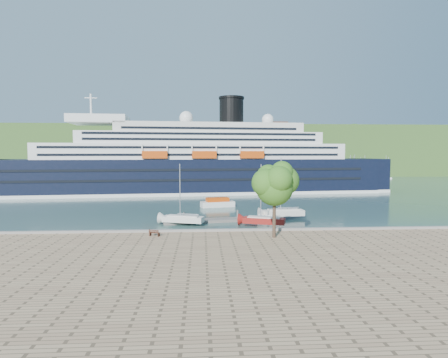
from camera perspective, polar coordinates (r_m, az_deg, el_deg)
ground at (r=48.59m, az=-1.03°, el=-9.07°), size 400.00×400.00×0.00m
far_hillside at (r=192.30m, az=-2.81°, el=4.30°), size 400.00×50.00×24.00m
quay_coping at (r=48.14m, az=-1.02°, el=-7.79°), size 220.00×0.50×0.30m
cruise_ship at (r=102.78m, az=-5.74°, el=5.23°), size 118.79×27.26×26.44m
park_bench at (r=46.09m, az=-10.54°, el=-8.02°), size 1.48×1.03×0.88m
promenade_tree at (r=44.34m, az=7.68°, el=-2.66°), size 5.88×5.88×9.74m
floating_pontoon at (r=60.49m, az=0.08°, el=-6.26°), size 19.66×5.90×0.43m
sailboat_white_near at (r=57.01m, az=-6.27°, el=-2.60°), size 7.16×3.85×8.91m
sailboat_red at (r=55.85m, az=6.12°, el=-2.77°), size 7.10×4.15×8.86m
sailboat_white_far at (r=62.92m, az=9.10°, el=-1.65°), size 7.69×2.88×9.70m
tender_launch at (r=76.41m, az=-0.99°, el=-3.55°), size 7.25×3.96×1.90m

